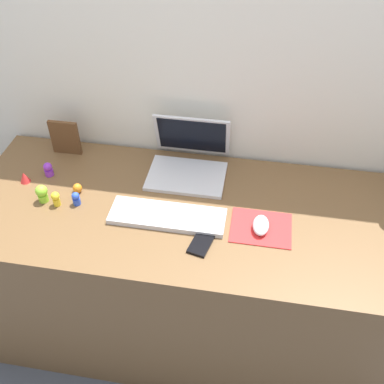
# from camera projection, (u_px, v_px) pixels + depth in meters

# --- Properties ---
(ground_plane) EXTENTS (6.00, 6.00, 0.00)m
(ground_plane) POSITION_uv_depth(u_px,v_px,m) (199.00, 324.00, 2.13)
(ground_plane) COLOR #474C56
(back_wall) EXTENTS (2.95, 0.05, 1.67)m
(back_wall) POSITION_uv_depth(u_px,v_px,m) (216.00, 131.00, 1.84)
(back_wall) COLOR silver
(back_wall) RESTS_ON ground_plane
(desk) EXTENTS (1.75, 0.67, 0.74)m
(desk) POSITION_uv_depth(u_px,v_px,m) (200.00, 275.00, 1.88)
(desk) COLOR brown
(desk) RESTS_ON ground_plane
(laptop) EXTENTS (0.30, 0.27, 0.21)m
(laptop) POSITION_uv_depth(u_px,v_px,m) (189.00, 158.00, 1.78)
(laptop) COLOR silver
(laptop) RESTS_ON desk
(keyboard) EXTENTS (0.41, 0.13, 0.02)m
(keyboard) POSITION_uv_depth(u_px,v_px,m) (167.00, 216.00, 1.60)
(keyboard) COLOR silver
(keyboard) RESTS_ON desk
(mousepad) EXTENTS (0.21, 0.17, 0.00)m
(mousepad) POSITION_uv_depth(u_px,v_px,m) (261.00, 228.00, 1.57)
(mousepad) COLOR red
(mousepad) RESTS_ON desk
(mouse) EXTENTS (0.06, 0.10, 0.03)m
(mouse) POSITION_uv_depth(u_px,v_px,m) (261.00, 225.00, 1.55)
(mouse) COLOR silver
(mouse) RESTS_ON mousepad
(cell_phone) EXTENTS (0.09, 0.14, 0.01)m
(cell_phone) POSITION_uv_depth(u_px,v_px,m) (202.00, 241.00, 1.52)
(cell_phone) COLOR black
(cell_phone) RESTS_ON desk
(picture_frame) EXTENTS (0.12, 0.02, 0.15)m
(picture_frame) POSITION_uv_depth(u_px,v_px,m) (65.00, 138.00, 1.85)
(picture_frame) COLOR brown
(picture_frame) RESTS_ON desk
(toy_figurine_blue) EXTENTS (0.03, 0.03, 0.05)m
(toy_figurine_blue) POSITION_uv_depth(u_px,v_px,m) (76.00, 198.00, 1.64)
(toy_figurine_blue) COLOR blue
(toy_figurine_blue) RESTS_ON desk
(toy_figurine_purple) EXTENTS (0.03, 0.03, 0.06)m
(toy_figurine_purple) POSITION_uv_depth(u_px,v_px,m) (48.00, 169.00, 1.77)
(toy_figurine_purple) COLOR purple
(toy_figurine_purple) RESTS_ON desk
(toy_figurine_orange) EXTENTS (0.03, 0.03, 0.04)m
(toy_figurine_orange) POSITION_uv_depth(u_px,v_px,m) (77.00, 188.00, 1.70)
(toy_figurine_orange) COLOR orange
(toy_figurine_orange) RESTS_ON desk
(toy_figurine_lime) EXTENTS (0.04, 0.04, 0.07)m
(toy_figurine_lime) POSITION_uv_depth(u_px,v_px,m) (42.00, 193.00, 1.65)
(toy_figurine_lime) COLOR #8CDB33
(toy_figurine_lime) RESTS_ON desk
(toy_figurine_red) EXTENTS (0.04, 0.04, 0.04)m
(toy_figurine_red) POSITION_uv_depth(u_px,v_px,m) (24.00, 177.00, 1.74)
(toy_figurine_red) COLOR red
(toy_figurine_red) RESTS_ON desk
(toy_figurine_yellow) EXTENTS (0.03, 0.03, 0.06)m
(toy_figurine_yellow) POSITION_uv_depth(u_px,v_px,m) (56.00, 198.00, 1.64)
(toy_figurine_yellow) COLOR yellow
(toy_figurine_yellow) RESTS_ON desk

